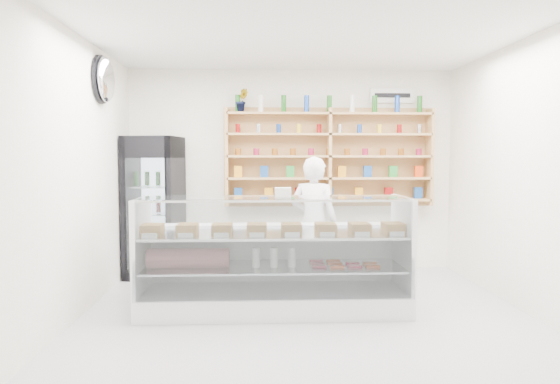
{
  "coord_description": "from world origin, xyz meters",
  "views": [
    {
      "loc": [
        -0.47,
        -4.49,
        1.58
      ],
      "look_at": [
        -0.24,
        0.9,
        1.21
      ],
      "focal_mm": 32.0,
      "sensor_mm": 36.0,
      "label": 1
    }
  ],
  "objects": [
    {
      "name": "room",
      "position": [
        0.0,
        0.0,
        1.4
      ],
      "size": [
        5.0,
        5.0,
        5.0
      ],
      "color": "#B1B0B5",
      "rests_on": "ground"
    },
    {
      "name": "display_counter",
      "position": [
        -0.32,
        0.56,
        0.33
      ],
      "size": [
        2.72,
        0.81,
        1.19
      ],
      "color": "white",
      "rests_on": "floor"
    },
    {
      "name": "shop_worker",
      "position": [
        0.19,
        1.39,
        0.8
      ],
      "size": [
        0.69,
        0.59,
        1.6
      ],
      "primitive_type": "imported",
      "rotation": [
        0.0,
        0.0,
        2.71
      ],
      "color": "silver",
      "rests_on": "floor"
    },
    {
      "name": "drinks_cooler",
      "position": [
        -1.85,
        2.13,
        0.93
      ],
      "size": [
        0.76,
        0.74,
        1.86
      ],
      "rotation": [
        0.0,
        0.0,
        -0.14
      ],
      "color": "black",
      "rests_on": "floor"
    },
    {
      "name": "wall_shelving",
      "position": [
        0.5,
        2.34,
        1.59
      ],
      "size": [
        2.84,
        0.28,
        1.33
      ],
      "color": "tan",
      "rests_on": "back_wall"
    },
    {
      "name": "potted_plant",
      "position": [
        -0.7,
        2.34,
        2.35
      ],
      "size": [
        0.21,
        0.18,
        0.32
      ],
      "primitive_type": "imported",
      "rotation": [
        0.0,
        0.0,
        0.27
      ],
      "color": "#1E6626",
      "rests_on": "wall_shelving"
    },
    {
      "name": "security_mirror",
      "position": [
        -2.17,
        1.2,
        2.45
      ],
      "size": [
        0.15,
        0.5,
        0.5
      ],
      "primitive_type": "ellipsoid",
      "color": "silver",
      "rests_on": "left_wall"
    },
    {
      "name": "wall_sign",
      "position": [
        1.4,
        2.47,
        2.45
      ],
      "size": [
        0.62,
        0.03,
        0.2
      ],
      "primitive_type": "cube",
      "color": "white",
      "rests_on": "back_wall"
    }
  ]
}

